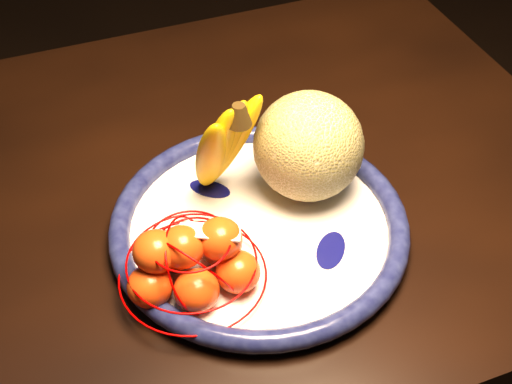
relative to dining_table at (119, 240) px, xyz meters
name	(u,v)px	position (x,y,z in m)	size (l,w,h in m)	color
dining_table	(119,240)	(0.00, 0.00, 0.00)	(1.47, 0.93, 0.71)	black
fruit_bowl	(259,226)	(0.16, -0.14, 0.09)	(0.40, 0.40, 0.03)	white
cantaloupe	(308,146)	(0.25, -0.10, 0.16)	(0.15, 0.15, 0.15)	olive
banana_bunch	(220,143)	(0.14, -0.06, 0.19)	(0.12, 0.12, 0.19)	gold
mandarin_bag	(192,261)	(0.05, -0.19, 0.13)	(0.23, 0.23, 0.11)	#FF5817
price_tag	(210,231)	(0.08, -0.19, 0.17)	(0.07, 0.03, 0.00)	white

